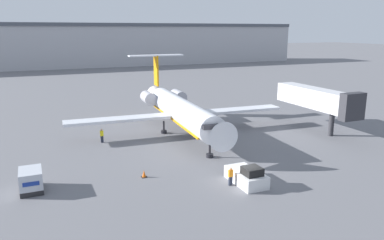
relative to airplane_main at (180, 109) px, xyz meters
The scene contains 9 objects.
ground_plane 18.35m from the airplane_main, 92.68° to the right, with size 600.00×600.00×0.00m, color slate.
terminal_building 102.08m from the airplane_main, 90.47° to the left, with size 180.00×16.80×16.06m.
airplane_main is the anchor object (origin of this frame).
pushback_tug 18.44m from the airplane_main, 92.15° to the right, with size 2.23×4.41×1.85m.
luggage_cart 22.47m from the airplane_main, 146.71° to the right, with size 1.87×2.85×1.92m.
worker_near_tug 18.37m from the airplane_main, 97.08° to the right, with size 0.40×0.24×1.71m.
worker_by_wing 10.72m from the airplane_main, behind, with size 0.40×0.24×1.75m.
traffic_cone_left 16.13m from the airplane_main, 123.94° to the right, with size 0.51×0.51×0.71m.
jet_bridge 18.94m from the airplane_main, 19.11° to the right, with size 3.20×13.98×6.19m.
Camera 1 is at (-17.04, -27.47, 13.65)m, focal length 35.00 mm.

